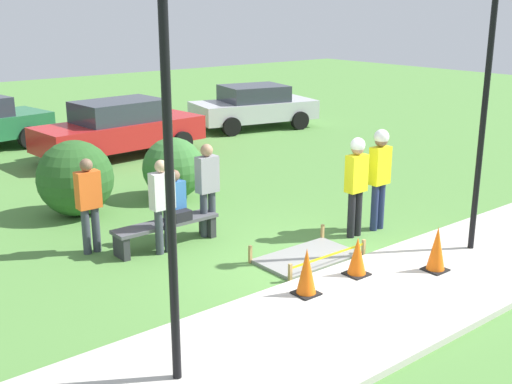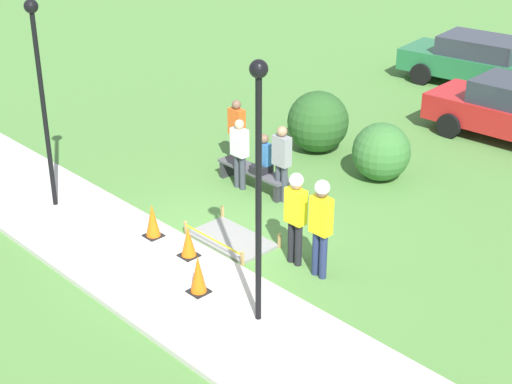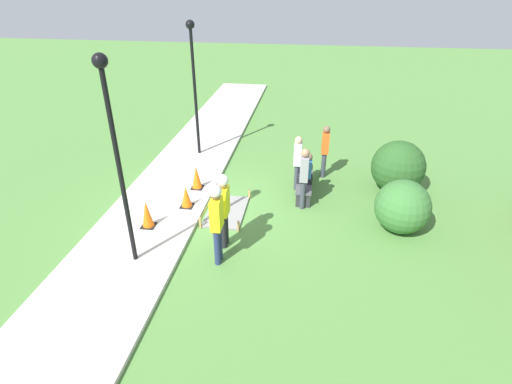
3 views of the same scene
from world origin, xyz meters
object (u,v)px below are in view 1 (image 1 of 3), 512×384
object	(u,v)px
traffic_cone_sidewalk_edge	(437,249)
worker_assistant	(356,178)
park_bench	(166,228)
bystander_in_orange_shirt	(89,200)
parked_car_silver	(254,106)
person_seated_on_bench	(176,200)
traffic_cone_far_patch	(357,257)
traffic_cone_near_patch	(307,272)
bystander_in_white_shirt	(207,184)
parked_car_red	(120,128)
worker_supervisor	(380,169)
bystander_in_gray_shirt	(162,201)
lamppost_far	(168,130)
lamppost_near	(487,82)

from	to	relation	value
traffic_cone_sidewalk_edge	worker_assistant	size ratio (longest dim) A/B	0.39
park_bench	traffic_cone_sidewalk_edge	bearing A→B (deg)	-55.67
park_bench	bystander_in_orange_shirt	size ratio (longest dim) A/B	1.18
traffic_cone_sidewalk_edge	parked_car_silver	size ratio (longest dim) A/B	0.16
traffic_cone_sidewalk_edge	person_seated_on_bench	distance (m)	4.53
traffic_cone_far_patch	park_bench	bearing A→B (deg)	115.70
traffic_cone_near_patch	park_bench	distance (m)	3.19
person_seated_on_bench	traffic_cone_sidewalk_edge	bearing A→B (deg)	-58.65
person_seated_on_bench	bystander_in_white_shirt	distance (m)	0.67
parked_car_silver	parked_car_red	bearing A→B (deg)	-157.44
traffic_cone_near_patch	worker_assistant	distance (m)	2.98
worker_supervisor	bystander_in_white_shirt	xyz separation A→B (m)	(-2.70, 1.75, -0.20)
worker_supervisor	bystander_in_orange_shirt	distance (m)	5.29
traffic_cone_far_patch	person_seated_on_bench	world-z (taller)	person_seated_on_bench
parked_car_silver	traffic_cone_near_patch	bearing A→B (deg)	-113.37
worker_assistant	bystander_in_gray_shirt	bearing A→B (deg)	154.47
traffic_cone_far_patch	lamppost_far	world-z (taller)	lamppost_far
park_bench	parked_car_silver	world-z (taller)	parked_car_silver
traffic_cone_sidewalk_edge	worker_supervisor	bearing A→B (deg)	64.22
park_bench	parked_car_red	bearing A→B (deg)	68.50
lamppost_near	traffic_cone_near_patch	bearing A→B (deg)	172.67
bystander_in_white_shirt	traffic_cone_sidewalk_edge	bearing A→B (deg)	-65.74
traffic_cone_far_patch	traffic_cone_sidewalk_edge	world-z (taller)	traffic_cone_sidewalk_edge
traffic_cone_sidewalk_edge	lamppost_near	distance (m)	2.81
person_seated_on_bench	bystander_in_gray_shirt	world-z (taller)	bystander_in_gray_shirt
lamppost_near	parked_car_silver	world-z (taller)	lamppost_near
traffic_cone_near_patch	person_seated_on_bench	distance (m)	3.23
park_bench	bystander_in_white_shirt	distance (m)	1.11
bystander_in_gray_shirt	bystander_in_orange_shirt	bearing A→B (deg)	140.38
park_bench	parked_car_silver	bearing A→B (deg)	43.36
traffic_cone_far_patch	traffic_cone_near_patch	bearing A→B (deg)	-179.16
bystander_in_gray_shirt	parked_car_silver	xyz separation A→B (m)	(8.53, 8.11, -0.17)
park_bench	parked_car_red	xyz separation A→B (m)	(2.70, 6.85, 0.48)
traffic_cone_sidewalk_edge	lamppost_far	xyz separation A→B (m)	(-4.80, -0.01, 2.47)
park_bench	bystander_in_orange_shirt	world-z (taller)	bystander_in_orange_shirt
bystander_in_orange_shirt	traffic_cone_sidewalk_edge	bearing A→B (deg)	-49.22
worker_supervisor	bystander_in_white_shirt	distance (m)	3.22
lamppost_near	bystander_in_gray_shirt	bearing A→B (deg)	140.63
bystander_in_white_shirt	lamppost_far	xyz separation A→B (m)	(-3.09, -3.80, 1.94)
lamppost_near	parked_car_red	distance (m)	10.74
traffic_cone_near_patch	worker_supervisor	world-z (taller)	worker_supervisor
traffic_cone_far_patch	bystander_in_orange_shirt	world-z (taller)	bystander_in_orange_shirt
worker_assistant	park_bench	bearing A→B (deg)	149.37
traffic_cone_near_patch	parked_car_red	size ratio (longest dim) A/B	0.15
traffic_cone_near_patch	lamppost_near	size ratio (longest dim) A/B	0.16
traffic_cone_sidewalk_edge	bystander_in_white_shirt	xyz separation A→B (m)	(-1.71, 3.79, 0.53)
worker_assistant	bystander_in_gray_shirt	xyz separation A→B (m)	(-3.16, 1.51, -0.20)
park_bench	person_seated_on_bench	bearing A→B (deg)	11.32
person_seated_on_bench	worker_assistant	xyz separation A→B (m)	(2.71, -1.80, 0.32)
bystander_in_gray_shirt	worker_supervisor	bearing A→B (deg)	-21.84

